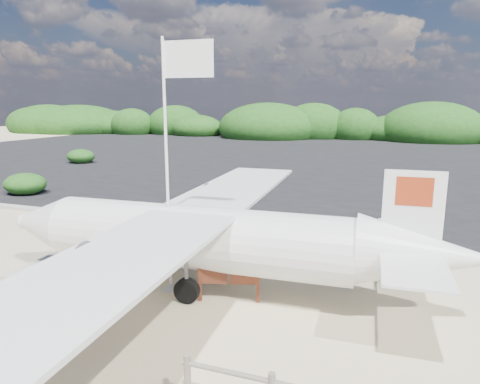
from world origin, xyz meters
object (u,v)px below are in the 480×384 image
Objects in this scene: signboard at (229,301)px; crew_b at (222,233)px; crew_c at (240,231)px; crew_a at (171,240)px; baggage_cart at (106,262)px; flagpole at (171,289)px.

crew_b is at bearing 98.75° from signboard.
crew_c is at bearing -154.18° from crew_b.
baggage_cart is at bearing 22.68° from crew_a.
flagpole is 3.75× the size of crew_c.
flagpole is 3.40m from crew_c.
flagpole is at bearing 0.99° from baggage_cart.
baggage_cart is at bearing 159.32° from flagpole.
crew_c reaches higher than baggage_cart.
crew_a is at bearing 32.47° from baggage_cart.
baggage_cart is 1.50× the size of crew_a.
signboard is 0.98× the size of crew_a.
crew_c reaches higher than signboard.
baggage_cart is at bearing 46.26° from crew_c.
crew_c reaches higher than crew_b.
crew_b is at bearing 82.93° from flagpole.
crew_b is 0.63m from crew_c.
crew_b is (1.20, 1.39, -0.07)m from crew_a.
crew_b is at bearing 33.92° from crew_c.
crew_c is (0.61, 0.15, 0.08)m from crew_b.
crew_a is 1.83m from crew_b.
signboard is at bearing 158.53° from crew_a.
crew_a is 2.37m from crew_c.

